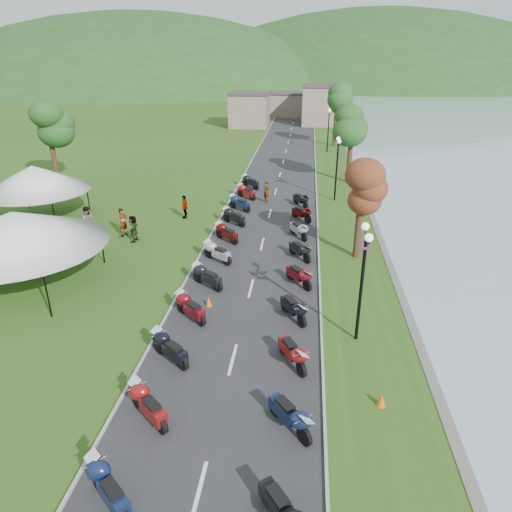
{
  "coord_description": "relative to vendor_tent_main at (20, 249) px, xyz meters",
  "views": [
    {
      "loc": [
        2.56,
        1.33,
        11.2
      ],
      "look_at": [
        0.13,
        23.26,
        1.3
      ],
      "focal_mm": 32.0,
      "sensor_mm": 36.0,
      "label": 1
    }
  ],
  "objects": [
    {
      "name": "road",
      "position": [
        11.81,
        18.75,
        -1.99
      ],
      "size": [
        7.0,
        120.0,
        0.02
      ],
      "primitive_type": "cube",
      "color": "#2D2D30",
      "rests_on": "ground"
    },
    {
      "name": "hills_backdrop",
      "position": [
        11.81,
        178.75,
        -2.0
      ],
      "size": [
        360.0,
        120.0,
        76.0
      ],
      "primitive_type": null,
      "color": "#285621",
      "rests_on": "ground"
    },
    {
      "name": "far_building",
      "position": [
        9.81,
        63.75,
        0.5
      ],
      "size": [
        18.0,
        16.0,
        5.0
      ],
      "primitive_type": "cube",
      "color": "gray",
      "rests_on": "ground"
    },
    {
      "name": "moto_row_left",
      "position": [
        9.48,
        -0.88,
        -1.45
      ],
      "size": [
        2.6,
        43.28,
        1.1
      ],
      "primitive_type": null,
      "color": "#331411",
      "rests_on": "ground"
    },
    {
      "name": "moto_row_right",
      "position": [
        14.16,
        -1.9,
        -1.45
      ],
      "size": [
        2.6,
        36.01,
        1.1
      ],
      "primitive_type": null,
      "color": "#331411",
      "rests_on": "ground"
    },
    {
      "name": "vendor_tent_main",
      "position": [
        0.0,
        0.0,
        0.0
      ],
      "size": [
        5.94,
        5.94,
        4.0
      ],
      "primitive_type": null,
      "color": "silver",
      "rests_on": "ground"
    },
    {
      "name": "vendor_tent_side",
      "position": [
        -4.55,
        9.54,
        0.0
      ],
      "size": [
        4.93,
        4.93,
        4.0
      ],
      "primitive_type": null,
      "color": "silver",
      "rests_on": "ground"
    },
    {
      "name": "tree_lakeside",
      "position": [
        17.57,
        5.45,
        1.31
      ],
      "size": [
        2.38,
        2.38,
        6.61
      ],
      "primitive_type": null,
      "color": "#295F23",
      "rests_on": "ground"
    },
    {
      "name": "pedestrian_a",
      "position": [
        2.52,
        7.27,
        -2.0
      ],
      "size": [
        0.71,
        0.82,
        1.88
      ],
      "primitive_type": "imported",
      "rotation": [
        0.0,
        0.0,
        1.22
      ],
      "color": "slate",
      "rests_on": "ground"
    },
    {
      "name": "pedestrian_b",
      "position": [
        0.11,
        7.11,
        -2.0
      ],
      "size": [
        1.1,
        0.88,
        1.98
      ],
      "primitive_type": "imported",
      "rotation": [
        0.0,
        0.0,
        3.57
      ],
      "color": "slate",
      "rests_on": "ground"
    },
    {
      "name": "pedestrian_c",
      "position": [
        -1.68,
        3.24,
        -2.0
      ],
      "size": [
        1.0,
        1.04,
        1.59
      ],
      "primitive_type": "imported",
      "rotation": [
        0.0,
        0.0,
        5.44
      ],
      "color": "slate",
      "rests_on": "ground"
    }
  ]
}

